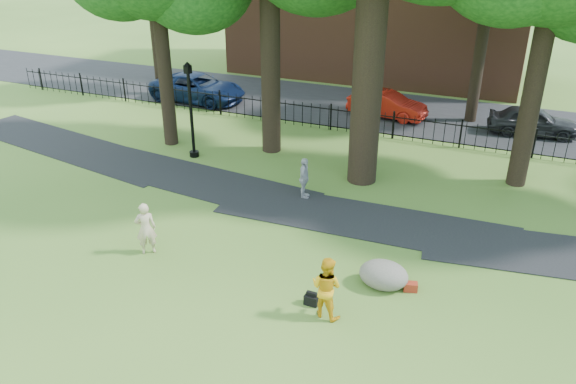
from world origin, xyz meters
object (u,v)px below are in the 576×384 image
at_px(woman, 146,228).
at_px(boulder, 384,273).
at_px(red_sedan, 387,105).
at_px(man, 326,287).
at_px(lamppost, 191,112).

relative_size(woman, boulder, 1.23).
distance_m(woman, red_sedan, 15.93).
bearing_deg(man, boulder, -107.78).
bearing_deg(red_sedan, lamppost, 151.38).
height_order(woman, man, man).
distance_m(woman, man, 5.96).
xyz_separation_m(man, lamppost, (-8.71, 7.87, 1.14)).
bearing_deg(red_sedan, boulder, -158.38).
bearing_deg(woman, lamppost, -107.37).
height_order(man, lamppost, lamppost).
relative_size(boulder, lamppost, 0.34).
distance_m(woman, boulder, 7.05).
relative_size(man, red_sedan, 0.43).
bearing_deg(boulder, lamppost, 148.16).
xyz_separation_m(boulder, lamppost, (-9.73, 6.05, 1.58)).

